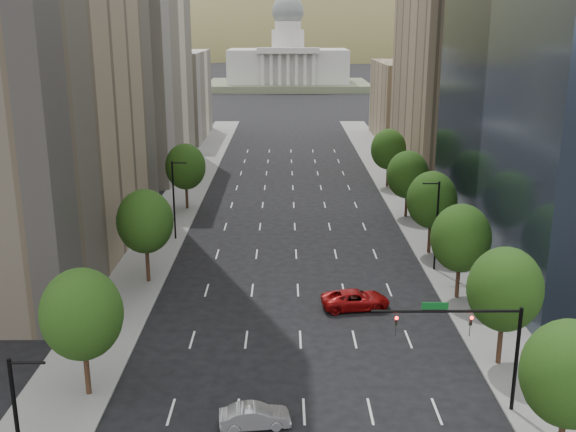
{
  "coord_description": "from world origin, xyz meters",
  "views": [
    {
      "loc": [
        -1.17,
        -7.05,
        23.33
      ],
      "look_at": [
        -0.92,
        46.63,
        8.0
      ],
      "focal_mm": 41.91,
      "sensor_mm": 36.0,
      "label": 1
    }
  ],
  "objects_px": {
    "capitol": "(288,65)",
    "car_red_far": "(356,299)",
    "car_silver": "(255,416)",
    "traffic_signal": "(478,336)"
  },
  "relations": [
    {
      "from": "capitol",
      "to": "car_silver",
      "type": "bearing_deg",
      "value": -90.78
    },
    {
      "from": "traffic_signal",
      "to": "capitol",
      "type": "xyz_separation_m",
      "value": [
        -10.53,
        219.71,
        3.4
      ]
    },
    {
      "from": "traffic_signal",
      "to": "car_red_far",
      "type": "xyz_separation_m",
      "value": [
        -5.7,
        15.91,
        -4.37
      ]
    },
    {
      "from": "car_silver",
      "to": "capitol",
      "type": "bearing_deg",
      "value": -8.29
    },
    {
      "from": "traffic_signal",
      "to": "car_silver",
      "type": "relative_size",
      "value": 2.14
    },
    {
      "from": "traffic_signal",
      "to": "car_silver",
      "type": "bearing_deg",
      "value": -173.16
    },
    {
      "from": "capitol",
      "to": "car_red_far",
      "type": "bearing_deg",
      "value": -88.64
    },
    {
      "from": "car_silver",
      "to": "car_red_far",
      "type": "relative_size",
      "value": 0.74
    },
    {
      "from": "capitol",
      "to": "car_silver",
      "type": "distance_m",
      "value": 221.49
    },
    {
      "from": "traffic_signal",
      "to": "car_red_far",
      "type": "relative_size",
      "value": 1.57
    }
  ]
}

